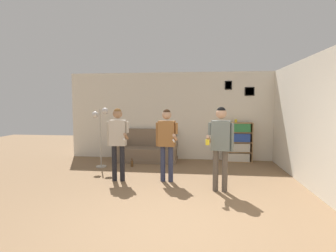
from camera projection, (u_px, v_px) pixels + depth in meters
ground_plane at (173, 228)px, 3.65m from camera, size 20.00×20.00×0.00m
wall_back at (188, 116)px, 8.14m from camera, size 7.53×0.08×2.70m
wall_right at (306, 122)px, 5.52m from camera, size 0.06×7.03×2.70m
couch at (148, 151)px, 7.97m from camera, size 1.79×0.80×0.95m
bookshelf at (238, 142)px, 7.82m from camera, size 0.83×0.30×1.18m
floor_lamp at (100, 123)px, 7.09m from camera, size 0.46×0.28×1.63m
person_player_foreground_left at (118, 137)px, 5.83m from camera, size 0.51×0.44×1.64m
person_player_foreground_center at (167, 138)px, 5.78m from camera, size 0.50×0.48×1.62m
person_watcher_holding_cup at (221, 140)px, 5.12m from camera, size 0.55×0.40×1.67m
bottle_on_floor at (132, 163)px, 7.23m from camera, size 0.07×0.07×0.23m
drinking_cup at (236, 121)px, 7.77m from camera, size 0.08×0.08×0.09m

